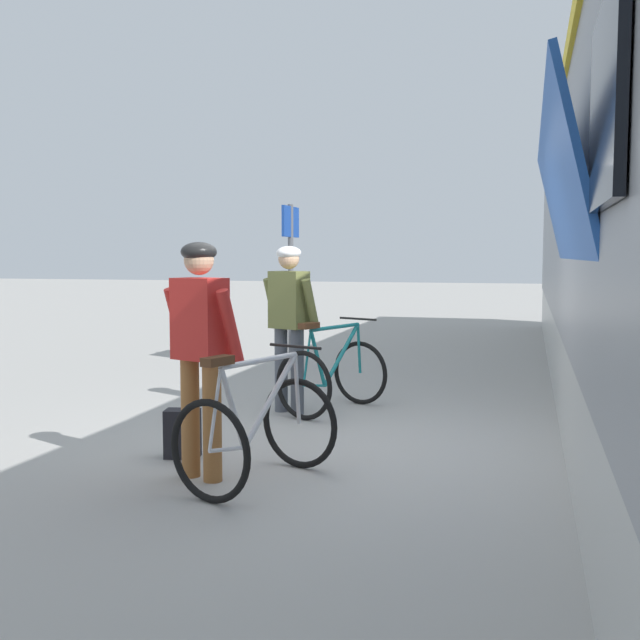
% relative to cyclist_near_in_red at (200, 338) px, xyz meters
% --- Properties ---
extents(ground_plane, '(80.00, 80.00, 0.00)m').
position_rel_cyclist_near_in_red_xyz_m(ground_plane, '(0.83, 1.23, -1.05)').
color(ground_plane, '#A09E99').
extents(cyclist_near_in_red, '(0.66, 0.44, 1.76)m').
position_rel_cyclist_near_in_red_xyz_m(cyclist_near_in_red, '(0.00, 0.00, 0.00)').
color(cyclist_near_in_red, '#935B2D').
rests_on(cyclist_near_in_red, ground).
extents(cyclist_far_in_olive, '(0.66, 0.46, 1.76)m').
position_rel_cyclist_near_in_red_xyz_m(cyclist_far_in_olive, '(-0.10, 2.43, 0.00)').
color(cyclist_far_in_olive, '#4C515B').
rests_on(cyclist_far_in_olive, ground).
extents(bicycle_near_silver, '(1.02, 1.24, 0.99)m').
position_rel_cyclist_near_in_red_xyz_m(bicycle_near_silver, '(0.45, -0.02, -0.65)').
color(bicycle_near_silver, black).
rests_on(bicycle_near_silver, ground).
extents(bicycle_far_teal, '(1.05, 1.26, 0.99)m').
position_rel_cyclist_near_in_red_xyz_m(bicycle_far_teal, '(0.34, 2.59, -0.65)').
color(bicycle_far_teal, black).
rests_on(bicycle_far_teal, ground).
extents(backpack_on_platform, '(0.31, 0.23, 0.40)m').
position_rel_cyclist_near_in_red_xyz_m(backpack_on_platform, '(-0.40, 0.50, -0.85)').
color(backpack_on_platform, black).
rests_on(backpack_on_platform, ground).
extents(platform_sign_post, '(0.08, 0.70, 2.40)m').
position_rel_cyclist_near_in_red_xyz_m(platform_sign_post, '(-1.02, 5.35, 0.57)').
color(platform_sign_post, '#595B60').
rests_on(platform_sign_post, ground).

